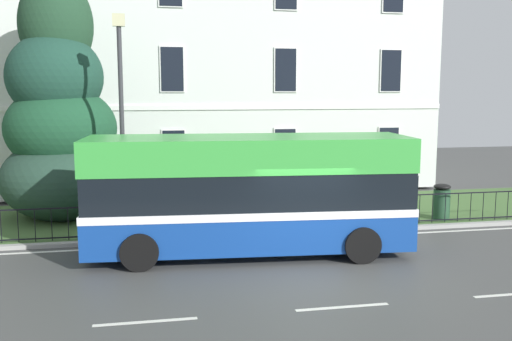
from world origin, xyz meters
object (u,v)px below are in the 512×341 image
at_px(evergreen_tree, 61,122).
at_px(single_decker_bus, 249,193).
at_px(georgian_townhouse, 214,44).
at_px(street_lamp_post, 121,109).
at_px(litter_bin, 442,201).

distance_m(evergreen_tree, single_decker_bus, 7.97).
height_order(georgian_townhouse, single_decker_bus, georgian_townhouse).
distance_m(single_decker_bus, street_lamp_post, 4.88).
xyz_separation_m(single_decker_bus, street_lamp_post, (-3.39, 2.74, 2.19)).
bearing_deg(evergreen_tree, single_decker_bus, -44.76).
height_order(single_decker_bus, litter_bin, single_decker_bus).
height_order(georgian_townhouse, evergreen_tree, georgian_townhouse).
height_order(evergreen_tree, street_lamp_post, evergreen_tree).
distance_m(single_decker_bus, litter_bin, 7.53).
distance_m(georgian_townhouse, litter_bin, 14.30).
relative_size(single_decker_bus, street_lamp_post, 1.34).
bearing_deg(single_decker_bus, georgian_townhouse, 91.27).
bearing_deg(evergreen_tree, street_lamp_post, -52.06).
bearing_deg(street_lamp_post, georgian_townhouse, 69.46).
relative_size(georgian_townhouse, street_lamp_post, 2.91).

